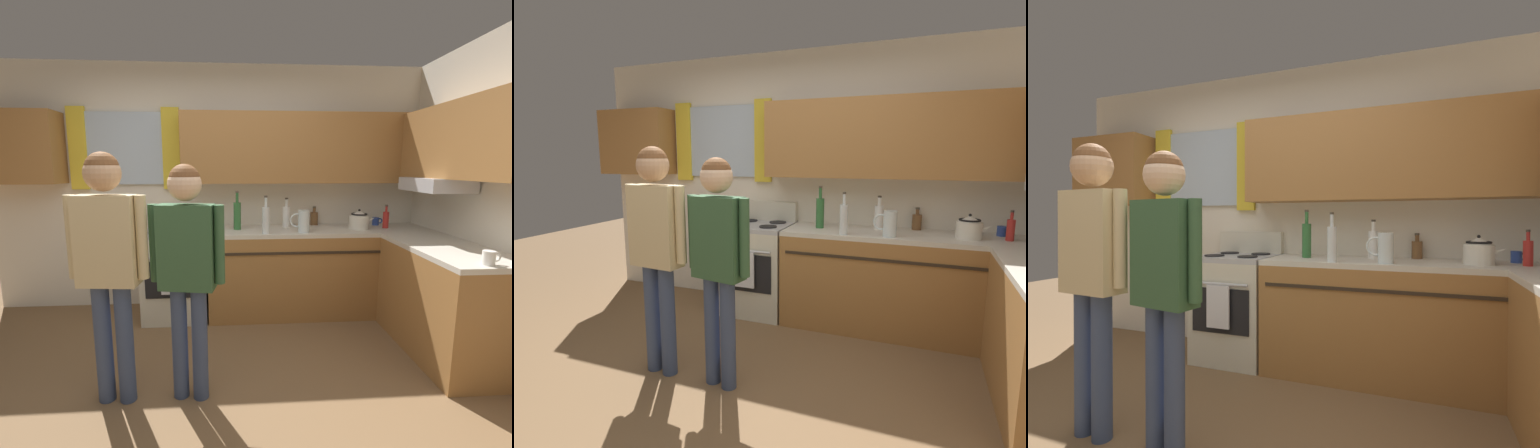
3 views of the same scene
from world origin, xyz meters
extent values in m
plane|color=brown|center=(0.00, 0.00, 0.00)|extent=(12.00, 12.00, 0.00)
cube|color=silver|center=(0.00, 1.90, 1.30)|extent=(4.60, 0.10, 2.60)
cube|color=silver|center=(-0.87, 1.83, 1.73)|extent=(0.77, 0.03, 0.74)
cube|color=yellow|center=(-1.35, 1.82, 1.73)|extent=(0.18, 0.04, 0.84)
cube|color=yellow|center=(-0.39, 1.82, 1.73)|extent=(0.18, 0.04, 0.84)
cube|color=#9E6B38|center=(-1.89, 1.69, 1.73)|extent=(0.82, 0.32, 0.71)
cube|color=#9E6B38|center=(1.02, 1.69, 1.73)|extent=(2.56, 0.32, 0.71)
cube|color=#9E6B38|center=(1.15, 1.54, 0.43)|extent=(2.30, 0.62, 0.86)
cube|color=beige|center=(1.15, 1.54, 0.88)|extent=(2.30, 0.62, 0.04)
cube|color=#2D2319|center=(1.15, 1.23, 0.72)|extent=(2.18, 0.01, 0.02)
cube|color=beige|center=(-0.33, 1.54, 0.43)|extent=(0.63, 0.62, 0.86)
cube|color=black|center=(-0.33, 1.23, 0.48)|extent=(0.51, 0.01, 0.36)
cylinder|color=#ADADB2|center=(-0.33, 1.20, 0.70)|extent=(0.51, 0.02, 0.02)
cube|color=#ADADB2|center=(-0.33, 1.54, 0.88)|extent=(0.63, 0.62, 0.04)
cube|color=beige|center=(-0.33, 1.81, 1.00)|extent=(0.63, 0.08, 0.20)
cylinder|color=black|center=(-0.49, 1.40, 0.91)|extent=(0.17, 0.17, 0.01)
cylinder|color=black|center=(-0.18, 1.40, 0.91)|extent=(0.17, 0.17, 0.01)
cylinder|color=black|center=(-0.49, 1.68, 0.91)|extent=(0.17, 0.17, 0.01)
cylinder|color=black|center=(-0.18, 1.68, 0.91)|extent=(0.17, 0.17, 0.01)
cube|color=silver|center=(-0.33, 1.19, 0.52)|extent=(0.20, 0.02, 0.34)
cylinder|color=#2D6633|center=(0.29, 1.55, 1.04)|extent=(0.08, 0.08, 0.28)
cylinder|color=#2D6633|center=(0.29, 1.55, 1.23)|extent=(0.03, 0.03, 0.10)
cylinder|color=#3F382D|center=(0.29, 1.55, 1.29)|extent=(0.03, 0.03, 0.02)
cylinder|color=red|center=(1.85, 1.52, 0.99)|extent=(0.06, 0.06, 0.17)
cylinder|color=red|center=(1.85, 1.52, 1.10)|extent=(0.02, 0.02, 0.06)
cylinder|color=#3F382D|center=(1.85, 1.52, 1.14)|extent=(0.03, 0.03, 0.02)
cylinder|color=white|center=(0.82, 1.66, 1.01)|extent=(0.08, 0.08, 0.22)
cylinder|color=white|center=(0.82, 1.66, 1.16)|extent=(0.03, 0.03, 0.08)
cylinder|color=#3F382D|center=(0.82, 1.66, 1.21)|extent=(0.03, 0.03, 0.02)
cylinder|color=brown|center=(1.15, 1.78, 0.97)|extent=(0.08, 0.08, 0.14)
cylinder|color=brown|center=(1.15, 1.78, 1.06)|extent=(0.03, 0.03, 0.05)
cylinder|color=#3F382D|center=(1.15, 1.78, 1.10)|extent=(0.04, 0.04, 0.02)
cylinder|color=silver|center=(0.56, 1.30, 1.03)|extent=(0.07, 0.07, 0.26)
cylinder|color=silver|center=(0.56, 1.30, 1.21)|extent=(0.03, 0.03, 0.09)
cylinder|color=#3F382D|center=(0.56, 1.30, 1.26)|extent=(0.03, 0.03, 0.02)
cylinder|color=#2D479E|center=(1.82, 1.71, 0.94)|extent=(0.07, 0.07, 0.08)
torus|color=#2D479E|center=(1.87, 1.71, 0.95)|extent=(0.06, 0.01, 0.06)
cylinder|color=silver|center=(1.55, 1.50, 0.97)|extent=(0.20, 0.20, 0.14)
cone|color=silver|center=(1.55, 1.50, 1.06)|extent=(0.18, 0.18, 0.05)
sphere|color=black|center=(1.55, 1.50, 1.09)|extent=(0.02, 0.02, 0.02)
cone|color=silver|center=(1.68, 1.50, 1.00)|extent=(0.09, 0.04, 0.07)
torus|color=black|center=(1.55, 1.50, 1.05)|extent=(0.17, 0.17, 0.02)
cylinder|color=silver|center=(0.94, 1.35, 1.01)|extent=(0.11, 0.11, 0.22)
torus|color=silver|center=(0.87, 1.35, 1.02)|extent=(0.14, 0.02, 0.14)
cylinder|color=#38476B|center=(-0.47, 0.18, 0.40)|extent=(0.11, 0.11, 0.80)
cylinder|color=#38476B|center=(-0.61, 0.19, 0.40)|extent=(0.11, 0.11, 0.80)
cube|color=#D1BC8C|center=(-0.54, 0.18, 1.09)|extent=(0.38, 0.19, 0.57)
cylinder|color=#D1BC8C|center=(-0.32, 0.16, 1.11)|extent=(0.07, 0.07, 0.52)
cylinder|color=#D1BC8C|center=(-0.76, 0.21, 1.11)|extent=(0.07, 0.07, 0.52)
sphere|color=tan|center=(-0.54, 0.18, 1.50)|extent=(0.22, 0.22, 0.22)
sphere|color=brown|center=(-0.54, 0.18, 1.53)|extent=(0.20, 0.20, 0.20)
cylinder|color=#38476B|center=(0.02, 0.17, 0.38)|extent=(0.10, 0.10, 0.77)
cylinder|color=#38476B|center=(-0.12, 0.19, 0.38)|extent=(0.10, 0.10, 0.77)
cube|color=#335938|center=(-0.05, 0.18, 1.04)|extent=(0.37, 0.21, 0.54)
cylinder|color=#335938|center=(0.16, 0.15, 1.06)|extent=(0.07, 0.07, 0.50)
cylinder|color=#335938|center=(-0.26, 0.22, 1.06)|extent=(0.07, 0.07, 0.50)
sphere|color=beige|center=(-0.05, 0.18, 1.44)|extent=(0.21, 0.21, 0.21)
sphere|color=brown|center=(-0.05, 0.18, 1.46)|extent=(0.19, 0.19, 0.19)
camera|label=1|loc=(0.23, -1.99, 1.55)|focal=24.44mm
camera|label=2|loc=(1.17, -2.05, 1.56)|focal=27.69mm
camera|label=3|loc=(1.18, -1.38, 1.21)|focal=26.01mm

